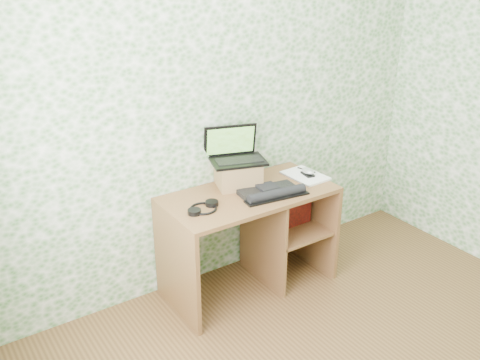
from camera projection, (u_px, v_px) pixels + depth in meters
wall_back at (224, 105)px, 3.69m from camera, size 3.50×0.00×3.50m
wall_left at (24, 343)px, 1.46m from camera, size 0.00×3.50×3.50m
desk at (256, 223)px, 3.84m from camera, size 1.20×0.60×0.75m
riser at (238, 174)px, 3.75m from camera, size 0.35×0.32×0.18m
laptop at (235, 153)px, 3.72m from camera, size 0.43×0.37×0.25m
keyboard at (272, 192)px, 3.63m from camera, size 0.47×0.28×0.06m
headphones at (203, 208)px, 3.43m from camera, size 0.24×0.22×0.03m
notepad at (305, 176)px, 3.93m from camera, size 0.24×0.33×0.01m
mouse at (308, 172)px, 3.92m from camera, size 0.09×0.13×0.04m
pen at (306, 170)px, 4.00m from camera, size 0.06×0.15×0.01m
red_box at (293, 204)px, 3.95m from camera, size 0.28×0.10×0.33m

